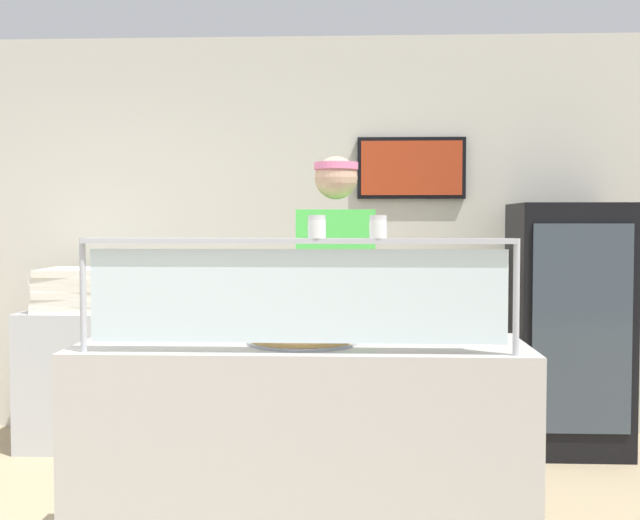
% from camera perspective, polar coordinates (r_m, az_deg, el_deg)
% --- Properties ---
extents(ground_plane, '(12.00, 12.00, 0.00)m').
position_cam_1_polar(ground_plane, '(4.16, -0.60, -17.52)').
color(ground_plane, tan).
rests_on(ground_plane, ground).
extents(shop_rear_unit, '(6.21, 0.13, 2.70)m').
position_cam_1_polar(shop_rear_unit, '(5.53, 0.42, 1.83)').
color(shop_rear_unit, beige).
rests_on(shop_rear_unit, ground).
extents(serving_counter, '(1.81, 0.65, 0.95)m').
position_cam_1_polar(serving_counter, '(3.37, -1.28, -13.91)').
color(serving_counter, '#BCB7B2').
rests_on(serving_counter, ground).
extents(sneeze_guard, '(1.64, 0.06, 0.43)m').
position_cam_1_polar(sneeze_guard, '(2.98, -1.65, -1.46)').
color(sneeze_guard, '#B2B5BC').
rests_on(sneeze_guard, serving_counter).
extents(pizza_tray, '(0.45, 0.45, 0.04)m').
position_cam_1_polar(pizza_tray, '(3.25, -1.25, -5.65)').
color(pizza_tray, '#9EA0A8').
rests_on(pizza_tray, serving_counter).
extents(pizza_server, '(0.13, 0.29, 0.01)m').
position_cam_1_polar(pizza_server, '(3.23, -1.30, -5.32)').
color(pizza_server, '#ADAFB7').
rests_on(pizza_server, pizza_tray).
extents(parmesan_shaker, '(0.07, 0.07, 0.09)m').
position_cam_1_polar(parmesan_shaker, '(2.96, -0.22, 2.27)').
color(parmesan_shaker, white).
rests_on(parmesan_shaker, sneeze_guard).
extents(pepper_flake_shaker, '(0.07, 0.07, 0.08)m').
position_cam_1_polar(pepper_flake_shaker, '(2.96, 4.15, 2.26)').
color(pepper_flake_shaker, white).
rests_on(pepper_flake_shaker, sneeze_guard).
extents(worker_figure, '(0.41, 0.50, 1.76)m').
position_cam_1_polar(worker_figure, '(3.94, 1.20, -3.62)').
color(worker_figure, '#23232D').
rests_on(worker_figure, ground).
extents(drink_fridge, '(0.68, 0.64, 1.56)m').
position_cam_1_polar(drink_fridge, '(5.29, 17.20, -4.58)').
color(drink_fridge, black).
rests_on(drink_fridge, ground).
extents(prep_shelf, '(0.70, 0.55, 0.87)m').
position_cam_1_polar(prep_shelf, '(5.43, -16.56, -8.04)').
color(prep_shelf, '#B7BABF').
rests_on(prep_shelf, ground).
extents(pizza_box_stack, '(0.51, 0.49, 0.27)m').
position_cam_1_polar(pizza_box_stack, '(5.36, -16.62, -2.02)').
color(pizza_box_stack, silver).
rests_on(pizza_box_stack, prep_shelf).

